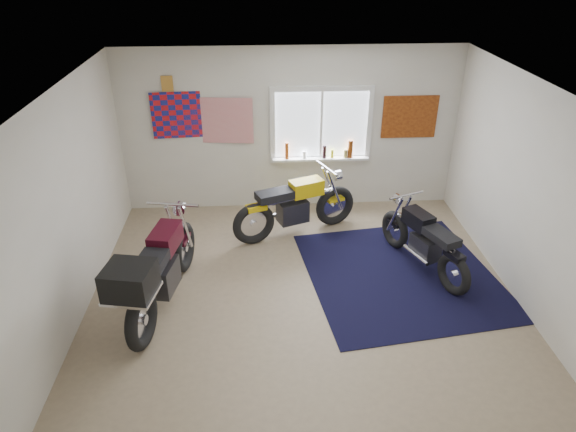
{
  "coord_description": "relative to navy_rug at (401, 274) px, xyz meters",
  "views": [
    {
      "loc": [
        -0.52,
        -5.5,
        4.14
      ],
      "look_at": [
        -0.16,
        0.4,
        0.91
      ],
      "focal_mm": 32.0,
      "sensor_mm": 36.0,
      "label": 1
    }
  ],
  "objects": [
    {
      "name": "ground",
      "position": [
        -1.4,
        -0.26,
        -0.01
      ],
      "size": [
        5.5,
        5.5,
        0.0
      ],
      "primitive_type": "plane",
      "color": "#9E896B",
      "rests_on": "ground"
    },
    {
      "name": "room_shell",
      "position": [
        -1.4,
        -0.26,
        1.63
      ],
      "size": [
        5.5,
        5.5,
        5.5
      ],
      "color": "white",
      "rests_on": "ground"
    },
    {
      "name": "navy_rug",
      "position": [
        0.0,
        0.0,
        0.0
      ],
      "size": [
        2.83,
        2.91,
        0.01
      ],
      "primitive_type": "cube",
      "rotation": [
        0.0,
        0.0,
        0.14
      ],
      "color": "black",
      "rests_on": "ground"
    },
    {
      "name": "window_assembly",
      "position": [
        -0.9,
        2.2,
        1.36
      ],
      "size": [
        1.66,
        0.17,
        1.26
      ],
      "color": "white",
      "rests_on": "room_shell"
    },
    {
      "name": "oil_bottles",
      "position": [
        -0.79,
        2.14,
        1.02
      ],
      "size": [
        1.13,
        0.09,
        0.3
      ],
      "color": "#954015",
      "rests_on": "window_assembly"
    },
    {
      "name": "flag_display",
      "position": [
        -3.3,
        2.22,
        2.14
      ],
      "size": [
        1.6,
        0.1,
        1.17
      ],
      "color": "red",
      "rests_on": "room_shell"
    },
    {
      "name": "triumph_poster",
      "position": [
        0.55,
        2.22,
        1.54
      ],
      "size": [
        0.9,
        0.03,
        0.7
      ],
      "primitive_type": "cube",
      "color": "#A54C14",
      "rests_on": "room_shell"
    },
    {
      "name": "yellow_triumph",
      "position": [
        -1.39,
        1.23,
        0.45
      ],
      "size": [
        1.98,
        0.93,
        1.04
      ],
      "rotation": [
        0.0,
        0.0,
        0.38
      ],
      "color": "black",
      "rests_on": "ground"
    },
    {
      "name": "black_chrome_bike",
      "position": [
        0.32,
        0.17,
        0.41
      ],
      "size": [
        0.86,
        1.76,
        0.95
      ],
      "rotation": [
        0.0,
        0.0,
        1.96
      ],
      "color": "black",
      "rests_on": "navy_rug"
    },
    {
      "name": "maroon_tourer",
      "position": [
        -3.18,
        -0.6,
        0.59
      ],
      "size": [
        0.89,
        2.26,
        1.15
      ],
      "rotation": [
        0.0,
        0.0,
        1.38
      ],
      "color": "black",
      "rests_on": "ground"
    }
  ]
}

